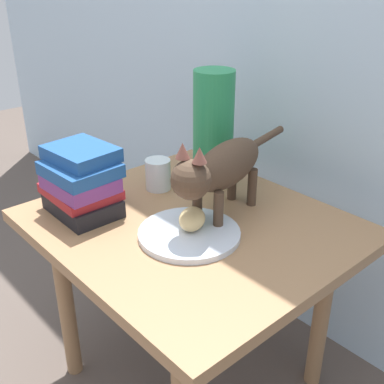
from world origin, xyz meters
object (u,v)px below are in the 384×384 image
object	(u,v)px
plate	(189,234)
green_vase	(213,128)
book_stack	(81,182)
bread_roll	(192,219)
side_table	(192,245)
candle_jar	(158,176)
cat	(221,168)

from	to	relation	value
plate	green_vase	bearing A→B (deg)	126.42
book_stack	green_vase	xyz separation A→B (m)	(0.08, 0.37, 0.08)
plate	bread_roll	bearing A→B (deg)	110.39
bread_roll	book_stack	xyz separation A→B (m)	(-0.26, -0.13, 0.04)
side_table	bread_roll	size ratio (longest dim) A/B	9.16
side_table	book_stack	bearing A→B (deg)	-141.98
candle_jar	plate	bearing A→B (deg)	-22.96
cat	plate	bearing A→B (deg)	-81.25
plate	bread_roll	size ratio (longest dim) A/B	2.96
cat	book_stack	size ratio (longest dim) A/B	2.43
plate	candle_jar	xyz separation A→B (m)	(-0.25, 0.11, 0.03)
plate	bread_roll	world-z (taller)	bread_roll
green_vase	candle_jar	size ratio (longest dim) A/B	3.73
plate	candle_jar	world-z (taller)	candle_jar
side_table	bread_roll	world-z (taller)	bread_roll
cat	green_vase	xyz separation A→B (m)	(-0.17, 0.14, 0.03)
green_vase	candle_jar	distance (m)	0.20
cat	candle_jar	bearing A→B (deg)	-177.30
side_table	plate	size ratio (longest dim) A/B	3.10
cat	candle_jar	world-z (taller)	cat
cat	side_table	bearing A→B (deg)	-114.31
green_vase	candle_jar	world-z (taller)	green_vase
bread_roll	plate	bearing A→B (deg)	-69.61
plate	green_vase	world-z (taller)	green_vase
book_stack	candle_jar	bearing A→B (deg)	85.87
green_vase	cat	bearing A→B (deg)	-39.03
side_table	candle_jar	size ratio (longest dim) A/B	8.62
plate	cat	distance (m)	0.17
side_table	green_vase	bearing A→B (deg)	124.53
side_table	candle_jar	xyz separation A→B (m)	(-0.20, 0.05, 0.11)
cat	candle_jar	size ratio (longest dim) A/B	5.54
candle_jar	green_vase	bearing A→B (deg)	67.29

